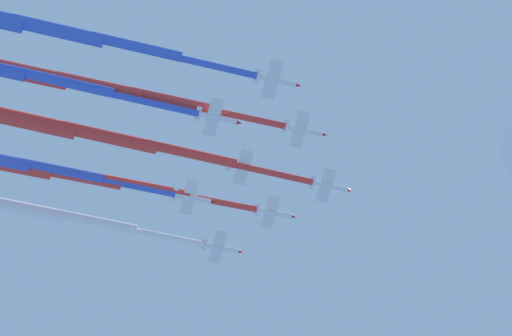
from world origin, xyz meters
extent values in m
cylinder|color=silver|center=(-5.24, -15.87, 173.10)|extent=(3.99, 8.99, 1.34)
cone|color=red|center=(-6.76, -20.68, 173.10)|extent=(1.61, 1.62, 1.28)
cylinder|color=black|center=(-3.82, -11.34, 173.10)|extent=(1.14, 0.88, 1.01)
ellipsoid|color=black|center=(-5.72, -17.79, 173.55)|extent=(1.44, 2.09, 0.85)
cube|color=silver|center=(-5.09, -15.35, 173.05)|extent=(8.59, 5.02, 2.28)
cube|color=red|center=(-1.53, -16.47, 172.14)|extent=(1.36, 2.40, 0.28)
cube|color=red|center=(-8.63, -14.24, 174.11)|extent=(1.36, 2.40, 0.28)
cube|color=silver|center=(-4.11, -12.26, 173.10)|extent=(3.31, 1.99, 0.92)
cube|color=red|center=(-3.88, -12.33, 174.02)|extent=(0.99, 1.52, 1.87)
cylinder|color=red|center=(-1.08, -2.63, 173.10)|extent=(7.73, 19.88, 1.71)
cylinder|color=red|center=(3.95, 14.29, 173.18)|extent=(8.55, 20.14, 2.57)
cylinder|color=red|center=(9.63, 31.01, 173.07)|extent=(9.36, 20.39, 3.42)
cylinder|color=red|center=(15.34, 47.72, 172.96)|extent=(10.18, 20.65, 4.28)
cylinder|color=silver|center=(9.09, -10.54, 174.52)|extent=(4.22, 8.95, 1.35)
cone|color=red|center=(7.44, -15.32, 174.52)|extent=(1.64, 1.65, 1.28)
cylinder|color=black|center=(10.64, -6.06, 174.52)|extent=(1.15, 0.90, 1.01)
ellipsoid|color=black|center=(8.56, -12.46, 174.97)|extent=(1.48, 2.09, 0.85)
cube|color=silver|center=(9.25, -10.03, 174.47)|extent=(8.58, 5.21, 2.33)
cube|color=red|center=(12.78, -11.25, 173.53)|extent=(1.42, 2.40, 0.28)
cube|color=red|center=(5.76, -8.82, 175.54)|extent=(1.42, 2.40, 0.28)
cube|color=silver|center=(10.32, -6.97, 174.52)|extent=(3.30, 2.06, 0.93)
cube|color=red|center=(10.56, -7.05, 175.44)|extent=(1.04, 1.52, 1.87)
cylinder|color=red|center=(13.29, 1.61, 174.52)|extent=(7.49, 17.54, 1.72)
cylinder|color=red|center=(18.13, 16.47, 174.60)|extent=(8.31, 17.82, 2.58)
cylinder|color=red|center=(23.61, 31.10, 174.49)|extent=(9.12, 18.10, 3.43)
cylinder|color=red|center=(29.12, 45.73, 174.37)|extent=(9.93, 18.38, 4.29)
cylinder|color=silver|center=(-13.58, -3.06, 174.91)|extent=(4.18, 8.97, 1.38)
cone|color=red|center=(-15.19, -7.84, 174.91)|extent=(1.65, 1.65, 1.31)
cylinder|color=black|center=(-12.07, 1.45, 174.91)|extent=(1.17, 0.90, 1.03)
ellipsoid|color=black|center=(-14.08, -4.98, 175.36)|extent=(1.49, 2.10, 0.87)
cube|color=silver|center=(-13.42, -2.54, 174.87)|extent=(8.50, 5.13, 2.62)
cube|color=red|center=(-9.92, -3.72, 173.79)|extent=(1.40, 2.40, 0.30)
cube|color=red|center=(-16.89, -1.37, 176.08)|extent=(1.40, 2.40, 0.30)
cube|color=silver|center=(-12.37, 0.53, 174.91)|extent=(3.28, 2.03, 1.04)
cube|color=red|center=(-12.11, 0.44, 175.82)|extent=(1.09, 1.54, 1.85)
cylinder|color=red|center=(-9.49, 9.11, 174.91)|extent=(7.37, 17.53, 1.75)
cylinder|color=red|center=(-4.79, 23.96, 175.00)|extent=(8.20, 17.81, 2.63)
cylinder|color=red|center=(0.55, 38.60, 174.88)|extent=(9.03, 18.09, 3.50)
cylinder|color=red|center=(5.92, 53.23, 174.75)|extent=(9.86, 18.37, 4.38)
cylinder|color=silver|center=(0.75, 2.27, 173.16)|extent=(4.09, 8.98, 1.36)
cone|color=red|center=(-0.82, -2.53, 173.16)|extent=(1.63, 1.64, 1.29)
cylinder|color=black|center=(2.22, 6.78, 173.16)|extent=(1.16, 0.89, 1.02)
ellipsoid|color=black|center=(0.26, 0.34, 173.61)|extent=(1.46, 2.09, 0.86)
cube|color=silver|center=(0.90, 2.78, 173.11)|extent=(8.55, 5.08, 2.45)
cube|color=red|center=(4.44, 1.63, 172.11)|extent=(1.38, 2.40, 0.29)
cube|color=red|center=(-2.60, 3.93, 174.24)|extent=(1.38, 2.40, 0.29)
cube|color=silver|center=(1.92, 5.86, 173.16)|extent=(3.29, 2.01, 0.98)
cube|color=red|center=(2.17, 5.78, 174.07)|extent=(1.04, 1.53, 1.86)
cylinder|color=white|center=(5.13, 15.70, 173.16)|extent=(8.12, 20.39, 1.73)
cylinder|color=white|center=(10.49, 33.05, 173.24)|extent=(8.95, 20.66, 2.60)
cylinder|color=white|center=(16.50, 50.19, 173.13)|extent=(9.77, 20.93, 3.46)
cylinder|color=silver|center=(23.42, -5.22, 172.50)|extent=(4.04, 8.98, 1.35)
cone|color=red|center=(21.87, -10.03, 172.50)|extent=(1.62, 1.63, 1.28)
cylinder|color=black|center=(24.87, -0.70, 172.50)|extent=(1.15, 0.88, 1.01)
ellipsoid|color=black|center=(22.93, -7.14, 172.95)|extent=(1.45, 2.09, 0.86)
cube|color=silver|center=(23.57, -4.70, 172.45)|extent=(8.58, 5.06, 2.35)
cube|color=red|center=(27.12, -5.85, 171.50)|extent=(1.37, 2.40, 0.28)
cube|color=red|center=(20.05, -3.57, 173.53)|extent=(1.37, 2.40, 0.28)
cube|color=silver|center=(24.57, -1.62, 172.50)|extent=(3.30, 2.00, 0.94)
cube|color=red|center=(24.81, -1.70, 173.41)|extent=(1.02, 1.52, 1.86)
cylinder|color=white|center=(27.43, 7.25, 172.50)|extent=(7.31, 18.15, 1.72)
cylinder|color=white|center=(32.09, 22.66, 172.58)|extent=(8.13, 18.41, 2.58)
cylinder|color=white|center=(37.40, 37.86, 172.47)|extent=(8.94, 18.68, 3.44)
cylinder|color=silver|center=(-21.92, 9.76, 172.82)|extent=(4.11, 8.98, 1.38)
cone|color=red|center=(-23.49, 4.96, 172.82)|extent=(1.65, 1.64, 1.31)
cylinder|color=black|center=(-20.44, 14.27, 172.82)|extent=(1.17, 0.89, 1.03)
ellipsoid|color=black|center=(-22.40, 7.83, 173.27)|extent=(1.47, 2.09, 0.87)
cube|color=silver|center=(-21.76, 10.27, 172.77)|extent=(8.51, 5.07, 2.61)
cube|color=red|center=(-18.25, 9.12, 171.71)|extent=(1.38, 2.40, 0.30)
cube|color=red|center=(-25.24, 11.41, 173.98)|extent=(1.38, 2.40, 0.30)
cube|color=silver|center=(-20.74, 13.35, 172.82)|extent=(3.28, 2.01, 1.04)
cube|color=red|center=(-20.48, 13.26, 173.73)|extent=(1.08, 1.54, 1.85)
cylinder|color=blue|center=(-17.90, 22.03, 172.82)|extent=(7.29, 17.74, 1.75)
cylinder|color=blue|center=(-13.28, 37.07, 172.91)|extent=(8.12, 18.01, 2.63)
cylinder|color=blue|center=(-8.02, 51.89, 172.79)|extent=(8.95, 18.28, 3.50)
cylinder|color=silver|center=(15.08, 7.59, 173.89)|extent=(4.18, 8.97, 1.38)
cone|color=red|center=(13.47, 2.80, 173.89)|extent=(1.66, 1.65, 1.31)
cylinder|color=black|center=(16.59, 12.09, 173.89)|extent=(1.17, 0.90, 1.04)
ellipsoid|color=black|center=(14.58, 5.67, 174.33)|extent=(1.49, 2.10, 0.88)
cube|color=silver|center=(15.24, 8.11, 173.84)|extent=(8.49, 5.12, 2.68)
cube|color=red|center=(18.73, 6.93, 172.74)|extent=(1.39, 2.40, 0.31)
cube|color=red|center=(11.78, 9.27, 175.07)|extent=(1.39, 2.40, 0.31)
cube|color=silver|center=(16.28, 11.17, 173.89)|extent=(3.27, 2.02, 1.06)
cube|color=red|center=(16.56, 11.08, 174.79)|extent=(1.10, 1.55, 1.85)
cylinder|color=blue|center=(19.29, 20.11, 173.89)|extent=(7.65, 18.36, 1.76)
cylinder|color=blue|center=(24.22, 35.68, 173.98)|extent=(8.48, 18.64, 2.64)
cylinder|color=silver|center=(-7.59, 15.08, 172.39)|extent=(4.06, 8.99, 1.38)
cone|color=red|center=(-9.13, 10.27, 172.39)|extent=(1.64, 1.64, 1.31)
cylinder|color=black|center=(-6.14, 19.60, 172.39)|extent=(1.17, 0.89, 1.03)
ellipsoid|color=black|center=(-8.06, 13.15, 172.83)|extent=(1.46, 2.09, 0.88)
cube|color=silver|center=(-7.44, 15.60, 172.34)|extent=(8.50, 5.04, 2.63)
cube|color=red|center=(-3.92, 14.47, 171.26)|extent=(1.37, 2.40, 0.30)
cube|color=red|center=(-10.92, 16.72, 173.55)|extent=(1.37, 2.40, 0.30)
cube|color=silver|center=(-6.43, 18.68, 172.39)|extent=(3.27, 1.99, 1.05)
cube|color=red|center=(-6.16, 18.59, 173.29)|extent=(1.08, 1.54, 1.85)
cylinder|color=blue|center=(-3.27, 28.52, 172.39)|extent=(8.05, 20.38, 1.75)
cylinder|color=blue|center=(2.00, 45.86, 172.48)|extent=(8.88, 20.65, 2.63)
camera|label=1|loc=(-106.13, 69.46, 10.23)|focal=65.87mm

